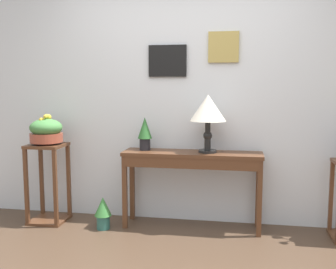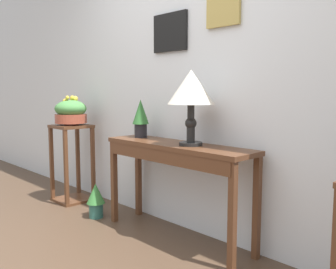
# 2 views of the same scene
# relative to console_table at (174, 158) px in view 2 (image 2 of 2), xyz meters

# --- Properties ---
(back_wall_with_art) EXTENTS (9.00, 0.13, 2.80)m
(back_wall_with_art) POSITION_rel_console_table_xyz_m (-0.10, 0.28, 0.75)
(back_wall_with_art) COLOR silver
(back_wall_with_art) RESTS_ON ground
(console_table) EXTENTS (1.36, 0.34, 0.76)m
(console_table) POSITION_rel_console_table_xyz_m (0.00, 0.00, 0.00)
(console_table) COLOR #56331E
(console_table) RESTS_ON ground
(table_lamp) EXTENTS (0.35, 0.35, 0.56)m
(table_lamp) POSITION_rel_console_table_xyz_m (0.15, 0.02, 0.52)
(table_lamp) COLOR black
(table_lamp) RESTS_ON console_table
(potted_plant_on_console) EXTENTS (0.14, 0.14, 0.33)m
(potted_plant_on_console) POSITION_rel_console_table_xyz_m (-0.48, 0.06, 0.30)
(potted_plant_on_console) COLOR black
(potted_plant_on_console) RESTS_ON console_table
(pedestal_stand_left) EXTENTS (0.36, 0.36, 0.82)m
(pedestal_stand_left) POSITION_rel_console_table_xyz_m (-1.48, -0.06, -0.24)
(pedestal_stand_left) COLOR #56331E
(pedestal_stand_left) RESTS_ON ground
(planter_bowl_wide_left) EXTENTS (0.33, 0.33, 0.31)m
(planter_bowl_wide_left) POSITION_rel_console_table_xyz_m (-1.48, -0.06, 0.30)
(planter_bowl_wide_left) COLOR #9E4733
(planter_bowl_wide_left) RESTS_ON pedestal_stand_left
(potted_plant_floor) EXTENTS (0.17, 0.17, 0.32)m
(potted_plant_floor) POSITION_rel_console_table_xyz_m (-0.85, -0.18, -0.47)
(potted_plant_floor) COLOR #2D665B
(potted_plant_floor) RESTS_ON ground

